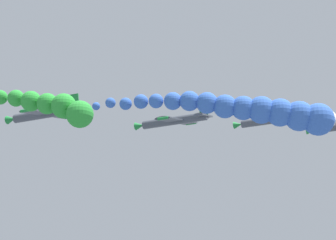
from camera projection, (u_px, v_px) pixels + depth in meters
name	position (u px, v px, depth m)	size (l,w,h in m)	color
smoke_trail_lead	(48.00, 106.00, 65.96)	(2.67, 17.41, 5.99)	green
airplane_left_inner	(45.00, 114.00, 82.07)	(9.40, 10.35, 3.07)	#474C56
smoke_trail_left_inner	(258.00, 111.00, 74.88)	(8.57, 26.51, 5.69)	blue
airplane_right_inner	(174.00, 121.00, 88.70)	(9.39, 10.35, 3.10)	#474C56
airplane_left_outer	(271.00, 120.00, 96.06)	(9.42, 10.35, 3.02)	#474C56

